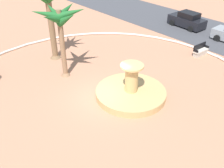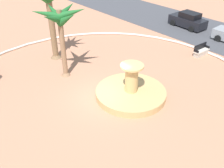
% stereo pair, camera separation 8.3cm
% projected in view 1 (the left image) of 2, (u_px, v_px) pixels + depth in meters
% --- Properties ---
extents(ground_plane, '(80.00, 80.00, 0.00)m').
position_uv_depth(ground_plane, '(104.00, 97.00, 17.01)').
color(ground_plane, tan).
extents(plaza_curb, '(22.50, 22.50, 0.20)m').
position_uv_depth(plaza_curb, '(104.00, 96.00, 16.95)').
color(plaza_curb, silver).
rests_on(plaza_curb, ground).
extents(street_asphalt, '(48.00, 8.00, 0.03)m').
position_uv_depth(street_asphalt, '(223.00, 37.00, 25.76)').
color(street_asphalt, '#424247').
rests_on(street_asphalt, ground).
extents(fountain, '(4.66, 4.66, 2.35)m').
position_uv_depth(fountain, '(131.00, 92.00, 16.93)').
color(fountain, tan).
rests_on(fountain, ground).
extents(palm_tree_by_curb, '(3.51, 3.47, 5.26)m').
position_uv_depth(palm_tree_by_curb, '(60.00, 23.00, 17.18)').
color(palm_tree_by_curb, '#8E6B4C').
rests_on(palm_tree_by_curb, ground).
extents(palm_tree_mid_plaza, '(3.23, 3.19, 5.83)m').
position_uv_depth(palm_tree_mid_plaza, '(49.00, 6.00, 19.47)').
color(palm_tree_mid_plaza, brown).
rests_on(palm_tree_mid_plaza, ground).
extents(bench_west, '(0.62, 1.63, 1.00)m').
position_uv_depth(bench_west, '(200.00, 51.00, 22.11)').
color(bench_west, beige).
rests_on(bench_west, ground).
extents(parked_car_leftmost, '(4.09, 2.09, 1.67)m').
position_uv_depth(parked_car_leftmost, '(187.00, 20.00, 27.74)').
color(parked_car_leftmost, black).
rests_on(parked_car_leftmost, ground).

